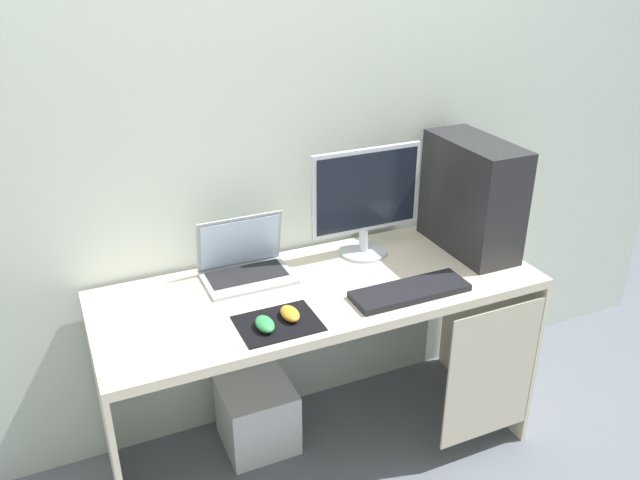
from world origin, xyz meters
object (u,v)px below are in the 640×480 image
(keyboard, at_px, (410,291))
(mouse_right, at_px, (265,324))
(laptop, at_px, (245,264))
(subwoofer, at_px, (257,415))
(mouse_left, at_px, (290,314))
(pc_tower, at_px, (472,196))
(monitor, at_px, (366,200))

(keyboard, distance_m, mouse_right, 0.54)
(laptop, bearing_deg, subwoofer, -87.47)
(keyboard, relative_size, mouse_left, 4.38)
(pc_tower, height_order, mouse_right, pc_tower)
(pc_tower, relative_size, mouse_left, 4.57)
(monitor, bearing_deg, pc_tower, -15.97)
(pc_tower, bearing_deg, subwoofer, 174.11)
(laptop, bearing_deg, mouse_left, -83.49)
(laptop, distance_m, mouse_right, 0.37)
(pc_tower, relative_size, subwoofer, 1.59)
(monitor, distance_m, mouse_right, 0.67)
(monitor, distance_m, subwoofer, 0.97)
(laptop, relative_size, keyboard, 0.76)
(pc_tower, xyz_separation_m, mouse_left, (-0.84, -0.21, -0.20))
(mouse_left, height_order, subwoofer, mouse_left)
(laptop, distance_m, keyboard, 0.60)
(pc_tower, height_order, keyboard, pc_tower)
(mouse_left, bearing_deg, keyboard, -2.60)
(mouse_left, relative_size, subwoofer, 0.35)
(laptop, height_order, subwoofer, laptop)
(pc_tower, distance_m, laptop, 0.91)
(keyboard, xyz_separation_m, mouse_left, (-0.44, 0.02, 0.01))
(subwoofer, bearing_deg, keyboard, -33.69)
(keyboard, xyz_separation_m, mouse_right, (-0.53, -0.01, 0.01))
(pc_tower, height_order, mouse_left, pc_tower)
(monitor, xyz_separation_m, keyboard, (0.00, -0.34, -0.21))
(mouse_left, bearing_deg, mouse_right, -165.26)
(monitor, relative_size, mouse_left, 4.61)
(mouse_left, xyz_separation_m, mouse_right, (-0.09, -0.03, 0.00))
(laptop, xyz_separation_m, mouse_right, (-0.06, -0.37, -0.02))
(monitor, bearing_deg, keyboard, -89.95)
(keyboard, bearing_deg, mouse_left, 177.40)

